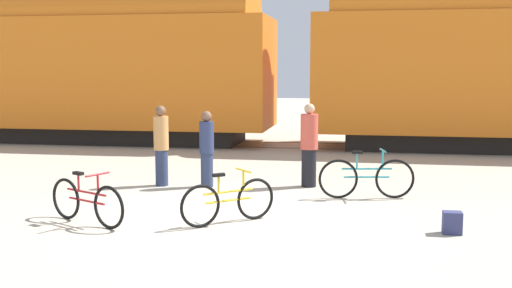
{
  "coord_description": "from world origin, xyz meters",
  "views": [
    {
      "loc": [
        2.13,
        -9.56,
        2.48
      ],
      "look_at": [
        0.28,
        1.15,
        1.1
      ],
      "focal_mm": 42.0,
      "sensor_mm": 36.0,
      "label": 1
    }
  ],
  "objects_px": {
    "bicycle_yellow": "(229,201)",
    "bicycle_teal": "(367,178)",
    "backpack": "(452,223)",
    "person_in_navy": "(207,149)",
    "person_in_tan": "(161,145)",
    "person_in_red": "(309,145)",
    "freight_train": "(292,54)",
    "bicycle_maroon": "(87,202)"
  },
  "relations": [
    {
      "from": "bicycle_yellow",
      "to": "bicycle_teal",
      "type": "bearing_deg",
      "value": 45.93
    },
    {
      "from": "bicycle_teal",
      "to": "bicycle_yellow",
      "type": "bearing_deg",
      "value": -134.07
    },
    {
      "from": "freight_train",
      "to": "person_in_red",
      "type": "relative_size",
      "value": 32.23
    },
    {
      "from": "bicycle_teal",
      "to": "person_in_navy",
      "type": "distance_m",
      "value": 3.38
    },
    {
      "from": "bicycle_maroon",
      "to": "person_in_tan",
      "type": "height_order",
      "value": "person_in_tan"
    },
    {
      "from": "person_in_red",
      "to": "backpack",
      "type": "distance_m",
      "value": 4.13
    },
    {
      "from": "person_in_navy",
      "to": "bicycle_yellow",
      "type": "bearing_deg",
      "value": -168.23
    },
    {
      "from": "bicycle_teal",
      "to": "person_in_tan",
      "type": "bearing_deg",
      "value": 172.67
    },
    {
      "from": "person_in_tan",
      "to": "backpack",
      "type": "xyz_separation_m",
      "value": [
        5.52,
        -2.84,
        -0.69
      ]
    },
    {
      "from": "bicycle_teal",
      "to": "bicycle_maroon",
      "type": "height_order",
      "value": "bicycle_teal"
    },
    {
      "from": "person_in_red",
      "to": "person_in_tan",
      "type": "relative_size",
      "value": 1.03
    },
    {
      "from": "bicycle_maroon",
      "to": "bicycle_yellow",
      "type": "bearing_deg",
      "value": 10.48
    },
    {
      "from": "person_in_red",
      "to": "bicycle_teal",
      "type": "bearing_deg",
      "value": -53.27
    },
    {
      "from": "bicycle_teal",
      "to": "freight_train",
      "type": "bearing_deg",
      "value": 106.74
    },
    {
      "from": "bicycle_maroon",
      "to": "freight_train",
      "type": "bearing_deg",
      "value": 78.35
    },
    {
      "from": "person_in_red",
      "to": "bicycle_yellow",
      "type": "bearing_deg",
      "value": -121.3
    },
    {
      "from": "freight_train",
      "to": "bicycle_maroon",
      "type": "height_order",
      "value": "freight_train"
    },
    {
      "from": "freight_train",
      "to": "person_in_red",
      "type": "distance_m",
      "value": 7.07
    },
    {
      "from": "bicycle_yellow",
      "to": "person_in_red",
      "type": "xyz_separation_m",
      "value": [
        1.01,
        3.24,
        0.51
      ]
    },
    {
      "from": "freight_train",
      "to": "bicycle_maroon",
      "type": "distance_m",
      "value": 10.86
    },
    {
      "from": "bicycle_teal",
      "to": "bicycle_maroon",
      "type": "distance_m",
      "value": 5.18
    },
    {
      "from": "bicycle_yellow",
      "to": "person_in_tan",
      "type": "distance_m",
      "value": 3.54
    },
    {
      "from": "bicycle_yellow",
      "to": "person_in_red",
      "type": "height_order",
      "value": "person_in_red"
    },
    {
      "from": "person_in_navy",
      "to": "person_in_red",
      "type": "height_order",
      "value": "person_in_red"
    },
    {
      "from": "freight_train",
      "to": "person_in_red",
      "type": "height_order",
      "value": "freight_train"
    },
    {
      "from": "bicycle_maroon",
      "to": "backpack",
      "type": "relative_size",
      "value": 4.68
    },
    {
      "from": "person_in_red",
      "to": "person_in_tan",
      "type": "height_order",
      "value": "person_in_red"
    },
    {
      "from": "freight_train",
      "to": "person_in_navy",
      "type": "height_order",
      "value": "freight_train"
    },
    {
      "from": "person_in_navy",
      "to": "bicycle_teal",
      "type": "bearing_deg",
      "value": -109.4
    },
    {
      "from": "person_in_navy",
      "to": "person_in_tan",
      "type": "distance_m",
      "value": 0.98
    },
    {
      "from": "bicycle_yellow",
      "to": "bicycle_teal",
      "type": "relative_size",
      "value": 0.72
    },
    {
      "from": "bicycle_yellow",
      "to": "bicycle_maroon",
      "type": "relative_size",
      "value": 0.82
    },
    {
      "from": "bicycle_yellow",
      "to": "bicycle_maroon",
      "type": "height_order",
      "value": "bicycle_yellow"
    },
    {
      "from": "bicycle_teal",
      "to": "backpack",
      "type": "xyz_separation_m",
      "value": [
        1.25,
        -2.29,
        -0.23
      ]
    },
    {
      "from": "person_in_tan",
      "to": "bicycle_teal",
      "type": "bearing_deg",
      "value": 128.34
    },
    {
      "from": "bicycle_teal",
      "to": "backpack",
      "type": "bearing_deg",
      "value": -61.43
    },
    {
      "from": "person_in_red",
      "to": "freight_train",
      "type": "bearing_deg",
      "value": 85.55
    },
    {
      "from": "freight_train",
      "to": "backpack",
      "type": "bearing_deg",
      "value": -70.35
    },
    {
      "from": "bicycle_yellow",
      "to": "backpack",
      "type": "xyz_separation_m",
      "value": [
        3.45,
        -0.02,
        -0.2
      ]
    },
    {
      "from": "bicycle_yellow",
      "to": "backpack",
      "type": "height_order",
      "value": "bicycle_yellow"
    },
    {
      "from": "freight_train",
      "to": "bicycle_teal",
      "type": "bearing_deg",
      "value": -73.26
    },
    {
      "from": "person_in_tan",
      "to": "bicycle_yellow",
      "type": "bearing_deg",
      "value": 81.98
    }
  ]
}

